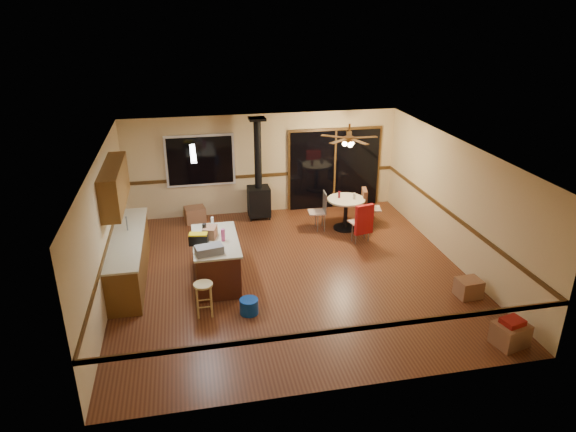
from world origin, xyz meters
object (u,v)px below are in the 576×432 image
object	(u,v)px
dining_table	(346,208)
chair_left	(321,207)
wood_stove	(259,191)
box_under_window	(195,215)
kitchen_island	(216,260)
blue_bucket	(249,306)
bar_stool	(204,299)
chair_right	(365,203)
chair_near	(364,219)
box_corner_a	(510,334)
toolbox_grey	(209,250)
toolbox_black	(198,240)
box_corner_b	(469,288)

from	to	relation	value
dining_table	chair_left	size ratio (longest dim) A/B	1.77
wood_stove	box_under_window	distance (m)	1.71
kitchen_island	blue_bucket	size ratio (longest dim) A/B	5.02
bar_stool	chair_right	bearing A→B (deg)	38.10
chair_left	chair_near	distance (m)	1.22
wood_stove	chair_right	world-z (taller)	wood_stove
box_corner_a	wood_stove	bearing A→B (deg)	117.67
dining_table	chair_right	size ratio (longest dim) A/B	1.31
kitchen_island	toolbox_grey	xyz separation A→B (m)	(-0.15, -0.58, 0.52)
wood_stove	box_corner_a	distance (m)	6.89
wood_stove	toolbox_black	xyz separation A→B (m)	(-1.62, -3.19, 0.27)
bar_stool	blue_bucket	bearing A→B (deg)	-8.77
toolbox_grey	toolbox_black	size ratio (longest dim) A/B	1.40
blue_bucket	chair_near	world-z (taller)	chair_near
box_corner_b	toolbox_grey	bearing A→B (deg)	168.53
kitchen_island	chair_left	size ratio (longest dim) A/B	3.26
box_under_window	box_corner_a	size ratio (longest dim) A/B	0.97
dining_table	chair_left	distance (m)	0.60
wood_stove	toolbox_grey	world-z (taller)	wood_stove
toolbox_grey	chair_near	bearing A→B (deg)	24.92
toolbox_black	box_corner_a	world-z (taller)	toolbox_black
box_corner_a	toolbox_grey	bearing A→B (deg)	152.10
toolbox_black	chair_left	distance (m)	3.73
toolbox_black	box_corner_a	size ratio (longest dim) A/B	0.70
chair_right	box_under_window	bearing A→B (deg)	165.59
kitchen_island	wood_stove	size ratio (longest dim) A/B	0.67
bar_stool	chair_right	xyz separation A→B (m)	(4.10, 3.21, 0.29)
toolbox_grey	box_under_window	distance (m)	3.76
toolbox_grey	chair_near	world-z (taller)	toolbox_grey
dining_table	chair_right	distance (m)	0.53
box_under_window	bar_stool	bearing A→B (deg)	-89.77
chair_left	box_corner_b	distance (m)	4.09
bar_stool	box_corner_a	distance (m)	5.15
chair_left	box_corner_a	bearing A→B (deg)	-70.31
wood_stove	dining_table	world-z (taller)	wood_stove
chair_right	box_corner_b	bearing A→B (deg)	-77.26
bar_stool	chair_right	distance (m)	5.22
toolbox_black	box_under_window	size ratio (longest dim) A/B	0.72
chair_right	box_under_window	size ratio (longest dim) A/B	1.41
toolbox_black	box_under_window	world-z (taller)	toolbox_black
bar_stool	box_under_window	xyz separation A→B (m)	(-0.02, 4.27, -0.11)
dining_table	chair_left	xyz separation A→B (m)	(-0.59, 0.09, 0.06)
chair_right	wood_stove	bearing A→B (deg)	157.96
box_corner_a	bar_stool	bearing A→B (deg)	158.80
kitchen_island	bar_stool	xyz separation A→B (m)	(-0.31, -1.17, -0.14)
blue_bucket	chair_near	size ratio (longest dim) A/B	0.48
toolbox_grey	toolbox_black	xyz separation A→B (m)	(-0.17, 0.44, 0.02)
wood_stove	bar_stool	distance (m)	4.54
toolbox_grey	dining_table	size ratio (longest dim) A/B	0.54
toolbox_grey	dining_table	xyz separation A→B (m)	(3.41, 2.53, -0.45)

